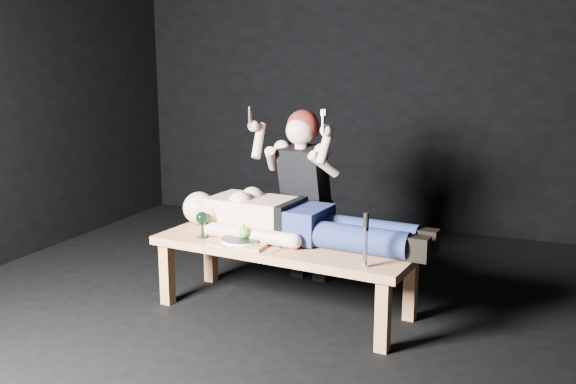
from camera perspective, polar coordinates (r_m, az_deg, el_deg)
The scene contains 13 objects.
ground at distance 3.78m, azimuth 0.57°, elevation -12.28°, with size 5.00×5.00×0.00m, color black.
back_wall at distance 5.85m, azimuth 9.68°, elevation 11.29°, with size 5.00×5.00×0.00m, color black.
table at distance 3.96m, azimuth -0.27°, elevation -7.59°, with size 1.61×0.60×0.45m, color #B37B52.
lying_man at distance 3.91m, azimuth 1.05°, elevation -2.26°, with size 1.70×0.52×0.28m, color #DFAE92, non-canonical shape.
kneeling_woman at distance 4.43m, azimuth 1.92°, elevation -0.15°, with size 0.66×0.74×1.25m, color black, non-canonical shape.
serving_tray at distance 3.85m, azimuth -4.26°, elevation -4.54°, with size 0.34×0.25×0.02m, color tan.
plate at distance 3.84m, azimuth -4.26°, elevation -4.27°, with size 0.23×0.23×0.02m, color white.
apple at distance 3.83m, azimuth -3.93°, elevation -3.61°, with size 0.07×0.07×0.07m, color #3C8B23.
goblet at distance 4.00m, azimuth -7.66°, elevation -2.91°, with size 0.08×0.08×0.16m, color black, non-canonical shape.
fork_flat at distance 3.91m, azimuth -6.49°, elevation -4.45°, with size 0.02×0.17×0.01m, color #B2B2B7.
knife_flat at distance 3.74m, azimuth -0.66°, elevation -5.13°, with size 0.02×0.17×0.01m, color #B2B2B7.
spoon_flat at distance 3.82m, azimuth -0.91°, elevation -4.75°, with size 0.02×0.17×0.01m, color #B2B2B7.
carving_knife at distance 3.42m, azimuth 6.96°, elevation -4.29°, with size 0.04×0.04×0.30m, color #B2B2B7, non-canonical shape.
Camera 1 is at (1.24, -3.21, 1.55)m, focal length 39.75 mm.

